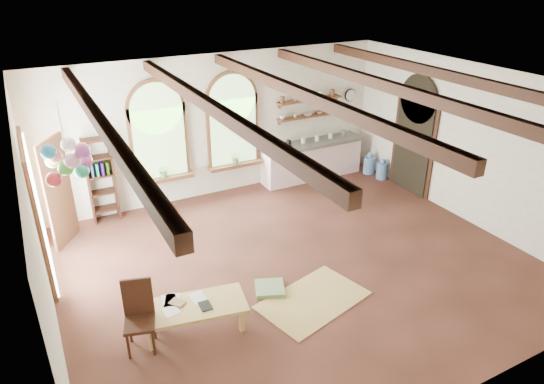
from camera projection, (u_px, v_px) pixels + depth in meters
floor at (297, 263)px, 8.75m from camera, size 8.00×8.00×0.00m
ceiling_beams at (301, 93)px, 7.42m from camera, size 6.20×6.80×0.18m
window_left at (159, 135)px, 10.20m from camera, size 1.30×0.28×2.20m
window_right at (233, 124)px, 10.92m from camera, size 1.30×0.28×2.20m
left_doorway at (38, 213)px, 8.03m from camera, size 0.10×1.90×2.50m
right_doorway at (413, 146)px, 11.14m from camera, size 0.10×1.30×2.40m
kitchen_counter at (312, 159)px, 12.08m from camera, size 2.68×0.62×0.94m
wall_shelf_lower at (309, 116)px, 11.76m from camera, size 1.70×0.24×0.04m
wall_shelf_upper at (310, 100)px, 11.59m from camera, size 1.70×0.24×0.04m
wall_clock at (350, 95)px, 12.19m from camera, size 0.32×0.04×0.32m
bookshelf at (101, 180)px, 9.88m from camera, size 0.53×0.32×1.80m
coffee_table at (194, 308)px, 7.03m from camera, size 1.61×0.95×0.43m
side_chair at (141, 330)px, 6.72m from camera, size 0.51×0.51×1.04m
floor_mat at (313, 300)px, 7.78m from camera, size 1.92×1.45×0.02m
floor_cushion at (270, 288)px, 8.01m from camera, size 0.61×0.61×0.08m
water_jug_a at (369, 164)px, 12.40m from camera, size 0.29×0.29×0.57m
water_jug_b at (382, 170)px, 12.10m from camera, size 0.28×0.28×0.53m
balloon_cluster at (68, 160)px, 6.95m from camera, size 0.69×0.69×1.14m
table_book at (174, 306)px, 6.98m from camera, size 0.27×0.28×0.02m
tablet at (205, 306)px, 6.98m from camera, size 0.17×0.24×0.01m
potted_plant_left at (164, 171)px, 10.45m from camera, size 0.27×0.23×0.30m
potted_plant_right at (236, 158)px, 11.17m from camera, size 0.27×0.23×0.30m
shelf_cup_a at (282, 117)px, 11.41m from camera, size 0.12×0.10×0.10m
shelf_cup_b at (295, 115)px, 11.56m from camera, size 0.10×0.10×0.09m
shelf_bowl_a at (307, 114)px, 11.72m from camera, size 0.22×0.22×0.05m
shelf_bowl_b at (320, 112)px, 11.86m from camera, size 0.20×0.20×0.06m
shelf_vase at (332, 108)px, 11.98m from camera, size 0.18×0.18×0.19m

